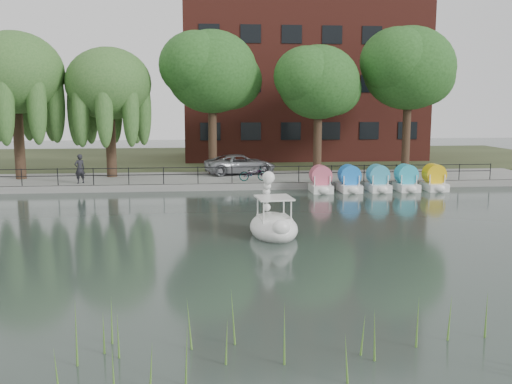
{
  "coord_description": "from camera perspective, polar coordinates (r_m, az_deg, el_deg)",
  "views": [
    {
      "loc": [
        -1.92,
        -20.1,
        5.11
      ],
      "look_at": [
        0.5,
        4.0,
        1.3
      ],
      "focal_mm": 40.0,
      "sensor_mm": 36.0,
      "label": 1
    }
  ],
  "objects": [
    {
      "name": "broadleaf_right",
      "position": [
        38.45,
        6.27,
        10.79
      ],
      "size": [
        5.4,
        5.4,
        8.32
      ],
      "color": "#473323",
      "rests_on": "promenade"
    },
    {
      "name": "railing",
      "position": [
        33.64,
        -2.43,
        2.16
      ],
      "size": [
        32.0,
        0.05,
        1.0
      ],
      "color": "black",
      "rests_on": "promenade"
    },
    {
      "name": "kerb",
      "position": [
        33.56,
        -2.4,
        0.52
      ],
      "size": [
        40.0,
        0.25,
        0.4
      ],
      "primitive_type": "cube",
      "color": "gray",
      "rests_on": "ground_plane"
    },
    {
      "name": "swan_boat",
      "position": [
        22.07,
        1.74,
        -3.04
      ],
      "size": [
        2.05,
        3.02,
        2.41
      ],
      "rotation": [
        0.0,
        0.0,
        0.09
      ],
      "color": "white",
      "rests_on": "ground_plane"
    },
    {
      "name": "willow_left",
      "position": [
        38.28,
        -22.99,
        10.88
      ],
      "size": [
        5.88,
        5.88,
        9.01
      ],
      "color": "#473323",
      "rests_on": "promenade"
    },
    {
      "name": "pedestrian",
      "position": [
        35.02,
        -17.22,
        2.44
      ],
      "size": [
        0.86,
        0.81,
        1.98
      ],
      "primitive_type": "imported",
      "rotation": [
        0.0,
        0.0,
        3.76
      ],
      "color": "black",
      "rests_on": "promenade"
    },
    {
      "name": "bicycle",
      "position": [
        34.58,
        -0.28,
        1.94
      ],
      "size": [
        0.69,
        1.75,
        1.0
      ],
      "primitive_type": "imported",
      "rotation": [
        0.0,
        0.0,
        1.62
      ],
      "color": "gray",
      "rests_on": "promenade"
    },
    {
      "name": "land_strip",
      "position": [
        50.38,
        -3.53,
        3.3
      ],
      "size": [
        60.0,
        22.0,
        0.36
      ],
      "primitive_type": "cube",
      "color": "#47512D",
      "rests_on": "ground_plane"
    },
    {
      "name": "minivan",
      "position": [
        37.94,
        -1.57,
        2.94
      ],
      "size": [
        3.61,
        5.81,
        1.5
      ],
      "primitive_type": "imported",
      "rotation": [
        0.0,
        0.0,
        1.79
      ],
      "color": "gray",
      "rests_on": "promenade"
    },
    {
      "name": "promenade",
      "position": [
        36.48,
        -2.67,
        1.19
      ],
      "size": [
        40.0,
        6.0,
        0.4
      ],
      "primitive_type": "cube",
      "color": "gray",
      "rests_on": "ground_plane"
    },
    {
      "name": "broadleaf_center",
      "position": [
        38.16,
        -4.44,
        11.84
      ],
      "size": [
        6.0,
        6.0,
        9.25
      ],
      "color": "#473323",
      "rests_on": "promenade"
    },
    {
      "name": "willow_mid",
      "position": [
        37.53,
        -14.53,
        10.39
      ],
      "size": [
        5.32,
        5.32,
        8.15
      ],
      "color": "#473323",
      "rests_on": "promenade"
    },
    {
      "name": "broadleaf_far",
      "position": [
        41.27,
        15.05,
        11.82
      ],
      "size": [
        6.3,
        6.3,
        9.71
      ],
      "color": "#473323",
      "rests_on": "promenade"
    },
    {
      "name": "apartment_building",
      "position": [
        51.03,
        4.48,
        13.69
      ],
      "size": [
        20.0,
        10.07,
        18.0
      ],
      "color": "#4C1E16",
      "rests_on": "land_strip"
    },
    {
      "name": "pedal_boat_row",
      "position": [
        33.95,
        12.1,
        1.12
      ],
      "size": [
        7.95,
        1.7,
        1.4
      ],
      "color": "white",
      "rests_on": "ground_plane"
    },
    {
      "name": "reed_bank",
      "position": [
        12.17,
        13.88,
        -13.08
      ],
      "size": [
        24.0,
        2.4,
        1.2
      ],
      "color": "#669938",
      "rests_on": "ground_plane"
    },
    {
      "name": "ground_plane",
      "position": [
        20.83,
        -0.27,
        -5.26
      ],
      "size": [
        120.0,
        120.0,
        0.0
      ],
      "primitive_type": "plane",
      "color": "#415048"
    }
  ]
}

